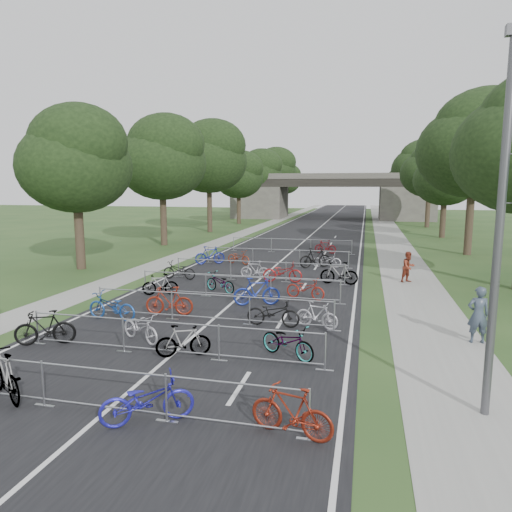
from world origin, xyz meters
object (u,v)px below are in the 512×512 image
at_px(bike_2, 147,400).
at_px(lamppost, 501,223).
at_px(pedestrian_b, 408,267).
at_px(bike_1, 5,375).
at_px(pedestrian_a, 478,315).
at_px(overpass_bridge, 331,196).

bearing_deg(bike_2, lamppost, -105.27).
bearing_deg(pedestrian_b, bike_1, -161.44).
distance_m(lamppost, pedestrian_b, 14.93).
bearing_deg(bike_2, pedestrian_a, -80.03).
bearing_deg(pedestrian_a, lamppost, 73.81).
height_order(bike_2, pedestrian_b, pedestrian_b).
xyz_separation_m(pedestrian_a, pedestrian_b, (-1.36, 9.45, -0.12)).
height_order(bike_1, pedestrian_b, pedestrian_b).
xyz_separation_m(overpass_bridge, pedestrian_b, (7.84, -48.48, -2.71)).
xyz_separation_m(bike_1, pedestrian_b, (10.51, 16.40, 0.22)).
height_order(overpass_bridge, pedestrian_b, overpass_bridge).
bearing_deg(bike_1, overpass_bridge, -150.60).
bearing_deg(overpass_bridge, bike_1, -92.36).
relative_size(pedestrian_a, pedestrian_b, 1.14).
distance_m(overpass_bridge, lamppost, 63.55).
height_order(overpass_bridge, pedestrian_a, overpass_bridge).
bearing_deg(lamppost, pedestrian_a, 80.26).
bearing_deg(lamppost, bike_2, -163.35).
relative_size(overpass_bridge, pedestrian_b, 18.93).
bearing_deg(pedestrian_a, bike_2, 35.43).
relative_size(bike_2, pedestrian_a, 1.07).
height_order(pedestrian_a, pedestrian_b, pedestrian_a).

